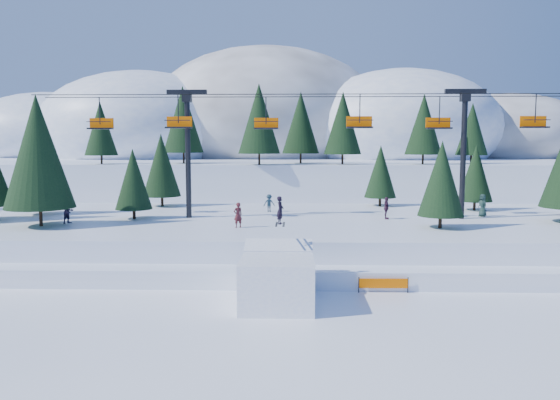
{
  "coord_description": "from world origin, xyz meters",
  "views": [
    {
      "loc": [
        -0.29,
        -25.83,
        8.48
      ],
      "look_at": [
        -1.22,
        6.0,
        5.2
      ],
      "focal_mm": 35.0,
      "sensor_mm": 36.0,
      "label": 1
    }
  ],
  "objects_px": {
    "jump_kicker": "(278,278)",
    "banner_near": "(383,283)",
    "banner_far": "(488,278)",
    "chairlift": "(321,133)"
  },
  "relations": [
    {
      "from": "jump_kicker",
      "to": "banner_near",
      "type": "bearing_deg",
      "value": 21.65
    },
    {
      "from": "banner_far",
      "to": "banner_near",
      "type": "bearing_deg",
      "value": -167.12
    },
    {
      "from": "jump_kicker",
      "to": "banner_far",
      "type": "height_order",
      "value": "jump_kicker"
    },
    {
      "from": "chairlift",
      "to": "banner_far",
      "type": "xyz_separation_m",
      "value": [
        9.47,
        -11.77,
        -8.78
      ]
    },
    {
      "from": "banner_near",
      "to": "chairlift",
      "type": "bearing_deg",
      "value": 102.96
    },
    {
      "from": "chairlift",
      "to": "banner_far",
      "type": "relative_size",
      "value": 16.1
    },
    {
      "from": "chairlift",
      "to": "jump_kicker",
      "type": "bearing_deg",
      "value": -100.63
    },
    {
      "from": "banner_far",
      "to": "jump_kicker",
      "type": "bearing_deg",
      "value": -162.78
    },
    {
      "from": "jump_kicker",
      "to": "chairlift",
      "type": "xyz_separation_m",
      "value": [
        2.93,
        15.61,
        7.93
      ]
    },
    {
      "from": "chairlift",
      "to": "banner_near",
      "type": "relative_size",
      "value": 16.09
    }
  ]
}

